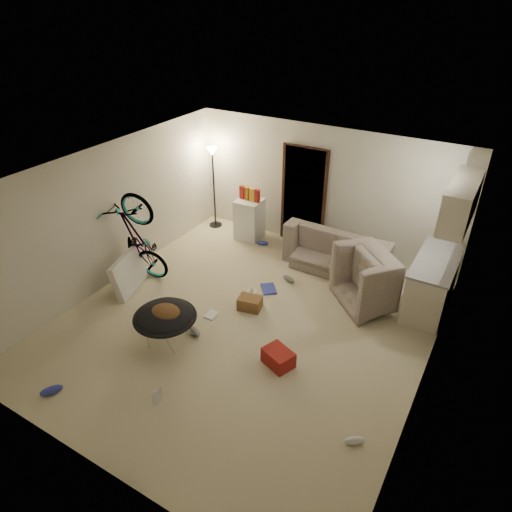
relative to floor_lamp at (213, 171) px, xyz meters
The scene contains 38 objects.
floor 3.81m from the floor_lamp, 47.83° to the right, with size 5.50×6.00×0.02m, color beige.
ceiling 3.77m from the floor_lamp, 47.83° to the right, with size 5.50×6.00×0.02m, color white.
wall_back 2.43m from the floor_lamp, ahead, with size 5.50×0.02×2.50m, color beige.
wall_front 6.15m from the floor_lamp, 67.02° to the right, with size 5.50×0.02×2.50m, color beige.
wall_left 2.67m from the floor_lamp, 97.74° to the right, with size 0.02×6.00×2.50m, color beige.
wall_right 5.80m from the floor_lamp, 27.18° to the right, with size 0.02×6.00×2.50m, color beige.
doorway 2.05m from the floor_lamp, ahead, with size 0.85×0.10×2.04m, color black.
door_trim 2.04m from the floor_lamp, ahead, with size 0.97×0.04×2.10m, color #341C12.
floor_lamp is the anchor object (origin of this frame).
kitchen_counter 4.95m from the floor_lamp, ahead, with size 0.60×1.50×0.88m, color beige.
counter_top 4.89m from the floor_lamp, ahead, with size 0.64×1.54×0.04m, color gray.
kitchen_uppers 5.04m from the floor_lamp, ahead, with size 0.38×1.40×0.65m, color beige.
sofa 3.21m from the floor_lamp, ahead, with size 2.05×0.80×0.60m, color #384039.
armchair 4.30m from the floor_lamp, 12.48° to the right, with size 1.13×0.99×0.73m, color #384039.
bicycle 2.62m from the floor_lamp, 87.69° to the right, with size 0.64×1.84×0.97m, color black.
book_asset 5.34m from the floor_lamp, 64.29° to the right, with size 0.16×0.21×0.02m, color maroon.
mini_fridge 1.30m from the floor_lamp, ahead, with size 0.51×0.51×0.87m, color white.
snack_box_0 0.85m from the floor_lamp, ahead, with size 0.10×0.07×0.30m, color maroon.
snack_box_1 0.96m from the floor_lamp, ahead, with size 0.10×0.07×0.30m, color #BC6217.
snack_box_2 1.08m from the floor_lamp, ahead, with size 0.10×0.07×0.30m, color yellow.
snack_box_3 1.19m from the floor_lamp, ahead, with size 0.10×0.07×0.30m, color maroon.
saucer_chair 4.07m from the floor_lamp, 65.89° to the right, with size 0.94×0.94×0.67m.
hoodie 4.08m from the floor_lamp, 65.41° to the right, with size 0.48×0.40×0.22m, color #54371D.
sofa_drape 2.23m from the floor_lamp, ahead, with size 0.56×0.46×0.28m, color black.
tv_box 2.97m from the floor_lamp, 87.96° to the right, with size 0.12×1.00×0.66m, color silver.
drink_case_a 3.42m from the floor_lamp, 44.92° to the right, with size 0.38×0.27×0.22m, color brown.
drink_case_b 4.73m from the floor_lamp, 44.01° to the right, with size 0.42×0.31×0.25m, color maroon.
juicer 3.20m from the floor_lamp, 43.16° to the right, with size 0.17×0.17×0.25m.
newspaper 2.66m from the floor_lamp, 12.06° to the right, with size 0.44×0.58×0.01m, color silver.
book_blue 3.07m from the floor_lamp, 35.45° to the right, with size 0.24×0.33×0.03m, color #2D39A5.
book_white 3.54m from the floor_lamp, 56.55° to the right, with size 0.18×0.23×0.02m, color silver.
shoe_0 1.88m from the floor_lamp, 10.52° to the right, with size 0.25×0.10×0.09m, color #2D39A5.
shoe_1 3.01m from the floor_lamp, 25.80° to the right, with size 0.27×0.11×0.10m, color slate.
shoe_2 5.43m from the floor_lamp, 79.80° to the right, with size 0.30×0.12×0.11m, color #2D39A5.
shoe_3 3.96m from the floor_lamp, 60.32° to the right, with size 0.28×0.11×0.10m, color slate.
shoe_4 6.23m from the floor_lamp, 39.63° to the right, with size 0.25×0.10×0.09m, color white.
clothes_lump_b 2.56m from the floor_lamp, ahead, with size 0.46×0.40×0.14m, color black.
clothes_lump_c 3.43m from the floor_lamp, 72.68° to the right, with size 0.46×0.39×0.14m, color silver.
Camera 1 is at (3.07, -4.88, 4.72)m, focal length 32.00 mm.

